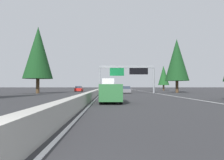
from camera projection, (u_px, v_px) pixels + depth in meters
ground_plane at (102, 91)px, 62.38m from camera, size 320.00×320.00×0.00m
median_barrier at (103, 89)px, 82.38m from camera, size 180.00×0.56×0.90m
shoulder_stripe_right at (138, 91)px, 72.56m from camera, size 160.00×0.16×0.01m
shoulder_stripe_median at (104, 91)px, 72.38m from camera, size 160.00×0.16×0.01m
sign_gantry_overhead at (127, 71)px, 50.07m from camera, size 0.50×12.68×6.11m
minivan_far_left at (111, 92)px, 20.21m from camera, size 5.00×1.95×1.69m
sedan_mid_right at (126, 90)px, 46.97m from camera, size 4.40×1.80×1.47m
bus_distant_b at (108, 85)px, 51.42m from camera, size 11.50×2.55×3.10m
pickup_far_center at (116, 87)px, 115.03m from camera, size 5.60×2.00×1.86m
sedan_mid_left at (109, 88)px, 76.49m from camera, size 4.40×1.80×1.47m
sedan_near_center at (123, 87)px, 114.31m from camera, size 4.40×1.80×1.47m
box_truck_mid_center at (109, 86)px, 67.52m from camera, size 8.50×2.40×2.95m
oncoming_near at (79, 89)px, 60.74m from camera, size 4.40×1.80×1.47m
conifer_right_near at (177, 60)px, 50.45m from camera, size 5.40×5.40×12.27m
conifer_right_mid at (164, 75)px, 72.97m from camera, size 3.61×3.61×8.19m
conifer_left_near at (38, 53)px, 45.52m from camera, size 6.05×6.05×13.75m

